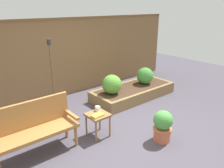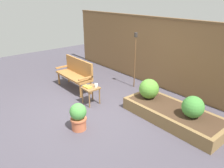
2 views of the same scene
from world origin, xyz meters
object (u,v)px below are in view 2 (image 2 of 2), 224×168
at_px(cup_on_table, 96,85).
at_px(book_on_table, 87,87).
at_px(potted_boxwood, 78,116).
at_px(shrub_near_bench, 149,89).
at_px(tiki_torch, 135,51).
at_px(garden_bench, 76,72).
at_px(side_table, 91,90).
at_px(shrub_far_corner, 193,107).

distance_m(cup_on_table, book_on_table, 0.24).
height_order(potted_boxwood, shrub_near_bench, shrub_near_bench).
relative_size(book_on_table, tiki_torch, 0.14).
distance_m(garden_bench, book_on_table, 1.16).
xyz_separation_m(garden_bench, book_on_table, (1.11, -0.34, -0.05)).
bearing_deg(tiki_torch, book_on_table, -89.10).
distance_m(side_table, shrub_far_corner, 2.60).
bearing_deg(tiki_torch, potted_boxwood, -70.68).
relative_size(side_table, book_on_table, 2.03).
xyz_separation_m(book_on_table, potted_boxwood, (0.90, -0.84, -0.17)).
bearing_deg(shrub_near_bench, book_on_table, -139.08).
height_order(book_on_table, shrub_near_bench, shrub_near_bench).
bearing_deg(shrub_far_corner, tiki_torch, 163.25).
bearing_deg(shrub_near_bench, cup_on_table, -141.36).
height_order(side_table, book_on_table, book_on_table).
bearing_deg(book_on_table, shrub_near_bench, 34.93).
relative_size(potted_boxwood, shrub_near_bench, 1.23).
distance_m(cup_on_table, shrub_far_corner, 2.47).
height_order(shrub_near_bench, tiki_torch, tiki_torch).
height_order(book_on_table, tiki_torch, tiki_torch).
xyz_separation_m(cup_on_table, potted_boxwood, (0.76, -1.03, -0.20)).
bearing_deg(shrub_far_corner, book_on_table, -156.65).
height_order(cup_on_table, shrub_far_corner, shrub_far_corner).
bearing_deg(garden_bench, shrub_near_bench, 17.19).
height_order(cup_on_table, potted_boxwood, potted_boxwood).
bearing_deg(potted_boxwood, cup_on_table, 126.20).
height_order(cup_on_table, shrub_near_bench, shrub_near_bench).
bearing_deg(potted_boxwood, shrub_near_bench, 80.30).
xyz_separation_m(book_on_table, tiki_torch, (-0.03, 1.81, 0.68)).
height_order(garden_bench, side_table, garden_bench).
bearing_deg(side_table, potted_boxwood, -47.30).
xyz_separation_m(cup_on_table, tiki_torch, (-0.17, 1.61, 0.65)).
bearing_deg(shrub_near_bench, shrub_far_corner, 0.00).
bearing_deg(tiki_torch, shrub_near_bench, -30.85).
xyz_separation_m(garden_bench, tiki_torch, (1.08, 1.47, 0.64)).
distance_m(side_table, shrub_near_bench, 1.54).
bearing_deg(cup_on_table, tiki_torch, 96.06).
xyz_separation_m(potted_boxwood, shrub_far_corner, (1.56, 1.90, 0.21)).
distance_m(garden_bench, side_table, 1.21).
relative_size(side_table, shrub_near_bench, 0.96).
bearing_deg(shrub_near_bench, tiki_torch, 149.15).
relative_size(shrub_far_corner, tiki_torch, 0.28).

